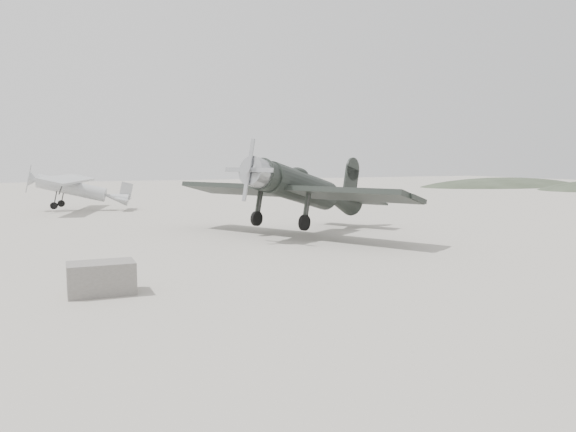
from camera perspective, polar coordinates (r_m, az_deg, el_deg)
name	(u,v)px	position (r m, az deg, el deg)	size (l,w,h in m)	color
ground	(300,260)	(20.69, 1.20, -4.45)	(160.00, 160.00, 0.00)	#9E958C
hill_northeast	(504,186)	(82.88, 21.09, 2.86)	(32.00, 16.00, 5.20)	#2F3828
lowwing_monoplane	(305,189)	(27.65, 1.74, 2.73)	(10.05, 12.34, 4.16)	black
highwing_monoplane	(76,186)	(42.93, -20.74, 2.89)	(7.21, 10.04, 2.85)	#989A9D
equipment_block	(101,278)	(16.25, -18.44, -6.00)	(1.77, 1.10, 0.88)	#64605C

